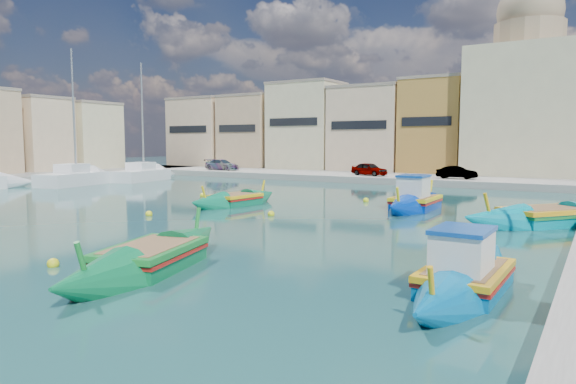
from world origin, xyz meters
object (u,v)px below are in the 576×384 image
Objects in this scene: luzzu_turquoise_cabin at (465,279)px; luzzu_blue_south at (151,260)px; yacht_north at (153,175)px; church_block at (526,93)px; luzzu_cyan_mid at (546,218)px; yacht_midnorth at (88,178)px; luzzu_blue_cabin at (415,203)px; luzzu_green at (236,201)px.

luzzu_turquoise_cabin is 8.91m from luzzu_blue_south.
church_block is at bearing 30.11° from yacht_north.
luzzu_turquoise_cabin is at bearing -84.62° from church_block.
luzzu_cyan_mid is 37.42m from yacht_midnorth.
luzzu_turquoise_cabin reaches higher than luzzu_cyan_mid.
luzzu_blue_south is (-2.44, -17.49, -0.10)m from luzzu_blue_cabin.
yacht_midnorth is at bearing 155.79° from luzzu_turquoise_cabin.
luzzu_blue_south is (7.35, -13.69, 0.02)m from luzzu_green.
yacht_midnorth is (-1.08, -6.74, 0.02)m from yacht_north.
yacht_north is at bearing 136.33° from luzzu_blue_south.
luzzu_turquoise_cabin is at bearing -24.21° from yacht_midnorth.
luzzu_blue_cabin is at bearing -2.76° from yacht_midnorth.
church_block is at bearing 68.43° from luzzu_green.
yacht_midnorth is (-36.54, 16.43, 0.19)m from luzzu_turquoise_cabin.
luzzu_blue_south reaches higher than luzzu_green.
luzzu_cyan_mid is 17.83m from luzzu_blue_south.
yacht_north is at bearing 146.83° from luzzu_turquoise_cabin.
luzzu_turquoise_cabin is 0.96× the size of luzzu_blue_cabin.
luzzu_green is (-9.79, -3.80, -0.12)m from luzzu_blue_cabin.
yacht_north is (-19.57, 12.01, 0.23)m from luzzu_green.
luzzu_turquoise_cabin is 0.93× the size of luzzu_cyan_mid.
luzzu_cyan_mid is at bearing 86.84° from luzzu_turquoise_cabin.
church_block is 41.88m from yacht_midnorth.
yacht_midnorth is (-30.44, 1.47, 0.14)m from luzzu_blue_cabin.
luzzu_green is 22.96m from yacht_north.
luzzu_cyan_mid is 0.97× the size of luzzu_blue_south.
luzzu_turquoise_cabin is 12.74m from luzzu_cyan_mid.
luzzu_green is (-16.59, -1.56, -0.05)m from luzzu_cyan_mid.
church_block is 2.26× the size of luzzu_blue_cabin.
yacht_north reaches higher than luzzu_turquoise_cabin.
yacht_midnorth is at bearing -142.49° from church_block.
church_block is 2.11× the size of luzzu_blue_south.
yacht_north is (-35.46, 23.17, 0.16)m from luzzu_turquoise_cabin.
yacht_midnorth reaches higher than luzzu_cyan_mid.
luzzu_cyan_mid is at bearing -16.12° from yacht_north.
luzzu_cyan_mid is at bearing 58.77° from luzzu_blue_south.
luzzu_cyan_mid is 16.66m from luzzu_green.
luzzu_cyan_mid reaches higher than luzzu_green.
luzzu_cyan_mid is (6.80, -2.24, -0.07)m from luzzu_blue_cabin.
church_block is at bearing 83.99° from luzzu_blue_south.
luzzu_green is 15.53m from luzzu_blue_south.
luzzu_cyan_mid is 1.18× the size of luzzu_green.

